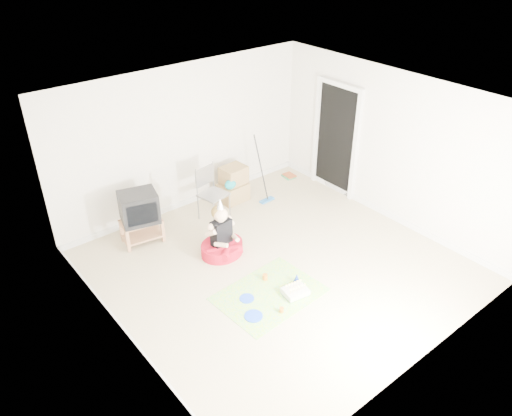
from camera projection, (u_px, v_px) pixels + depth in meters
ground at (277, 266)px, 7.70m from camera, size 5.00×5.00×0.00m
doorway_recess at (336, 140)px, 9.31m from camera, size 0.02×0.90×2.05m
tv_stand at (142, 229)px, 8.16m from camera, size 0.70×0.50×0.40m
crt_tv at (139, 207)px, 7.94m from camera, size 0.69×0.62×0.50m
folding_chair at (214, 195)px, 8.66m from camera, size 0.51×0.50×0.98m
cardboard_boxes at (233, 185)px, 9.30m from camera, size 0.56×0.44×0.67m
floor_mop at (267, 189)px, 9.28m from camera, size 0.31×0.41×1.22m
book_pile at (289, 176)px, 10.24m from camera, size 0.23×0.28×0.06m
seated_woman at (222, 242)px, 7.87m from camera, size 0.76×0.76×1.01m
party_mat at (269, 294)px, 7.14m from camera, size 1.53×1.15×0.01m
birthday_cake at (295, 292)px, 7.11m from camera, size 0.38×0.32×0.16m
blue_plate_near at (247, 298)px, 7.05m from camera, size 0.25×0.25×0.01m
blue_plate_far at (253, 316)px, 6.74m from camera, size 0.29×0.29×0.01m
orange_cup_near at (265, 277)px, 7.40m from camera, size 0.09×0.09×0.09m
orange_cup_far at (281, 310)px, 6.80m from camera, size 0.08×0.08×0.07m
blue_party_hat at (297, 279)px, 7.29m from camera, size 0.12×0.12×0.17m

